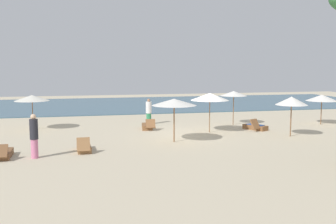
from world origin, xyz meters
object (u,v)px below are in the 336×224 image
at_px(lounger_1, 147,126).
at_px(lounger_3, 255,127).
at_px(umbrella_5, 322,98).
at_px(umbrella_0, 210,97).
at_px(umbrella_3, 174,102).
at_px(umbrella_4, 292,101).
at_px(person_1, 34,136).
at_px(lounger_0, 4,154).
at_px(umbrella_2, 234,94).
at_px(umbrella_1, 32,98).
at_px(person_0, 149,112).
at_px(lounger_2, 84,147).

xyz_separation_m(lounger_1, lounger_3, (6.34, -1.78, 0.01)).
bearing_deg(umbrella_5, umbrella_0, -171.18).
relative_size(umbrella_3, umbrella_4, 1.03).
height_order(lounger_3, person_1, person_1).
distance_m(umbrella_3, umbrella_5, 11.52).
distance_m(lounger_0, lounger_3, 14.26).
distance_m(umbrella_5, person_1, 18.43).
height_order(umbrella_5, lounger_3, umbrella_5).
bearing_deg(umbrella_3, umbrella_2, 42.74).
relative_size(umbrella_5, lounger_1, 1.15).
relative_size(lounger_1, person_1, 0.94).
height_order(umbrella_1, person_1, umbrella_1).
relative_size(umbrella_5, lounger_3, 1.17).
bearing_deg(lounger_1, lounger_0, -140.15).
distance_m(umbrella_1, person_0, 7.35).
bearing_deg(umbrella_3, umbrella_0, 41.05).
bearing_deg(lounger_2, lounger_0, -170.85).
distance_m(umbrella_3, person_1, 6.98).
height_order(umbrella_4, lounger_0, umbrella_4).
xyz_separation_m(umbrella_3, lounger_2, (-4.53, -1.15, -1.87)).
height_order(umbrella_1, umbrella_2, umbrella_2).
distance_m(umbrella_1, lounger_1, 7.15).
bearing_deg(umbrella_0, lounger_1, 148.94).
relative_size(umbrella_4, lounger_0, 1.28).
height_order(umbrella_0, umbrella_4, umbrella_0).
bearing_deg(umbrella_1, person_1, -83.71).
height_order(lounger_1, lounger_2, lounger_2).
distance_m(umbrella_4, umbrella_5, 5.54).
bearing_deg(umbrella_1, lounger_3, -13.07).
bearing_deg(lounger_3, umbrella_3, -155.61).
relative_size(umbrella_0, umbrella_5, 1.13).
distance_m(lounger_2, person_0, 8.62).
distance_m(umbrella_0, lounger_2, 8.28).
bearing_deg(lounger_1, lounger_3, -15.67).
bearing_deg(lounger_1, umbrella_2, 4.26).
distance_m(umbrella_5, lounger_0, 19.61).
relative_size(umbrella_4, person_1, 1.17).
bearing_deg(person_0, umbrella_4, -41.91).
relative_size(umbrella_2, lounger_2, 1.33).
xyz_separation_m(person_0, person_1, (-6.40, -8.33, 0.10)).
height_order(umbrella_1, lounger_0, umbrella_1).
bearing_deg(umbrella_0, lounger_3, 4.35).
height_order(umbrella_3, lounger_1, umbrella_3).
xyz_separation_m(lounger_1, lounger_2, (-3.92, -5.52, 0.01)).
xyz_separation_m(umbrella_4, lounger_0, (-14.52, -1.82, -1.79)).
height_order(umbrella_2, umbrella_5, umbrella_2).
bearing_deg(lounger_1, person_1, -132.76).
distance_m(umbrella_2, person_0, 5.70).
xyz_separation_m(umbrella_5, lounger_1, (-11.54, 0.73, -1.60)).
height_order(umbrella_1, lounger_1, umbrella_1).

